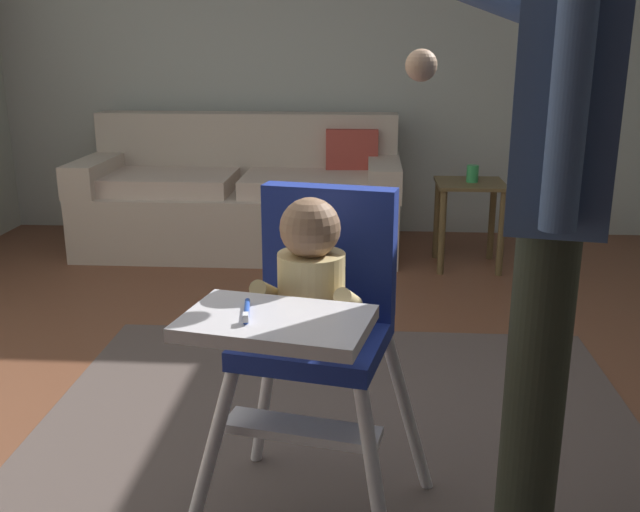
% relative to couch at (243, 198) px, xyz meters
% --- Properties ---
extents(ground, '(6.15, 7.31, 0.10)m').
position_rel_couch_xyz_m(ground, '(0.50, -2.36, -0.38)').
color(ground, brown).
extents(wall_far, '(5.35, 0.06, 2.65)m').
position_rel_couch_xyz_m(wall_far, '(0.50, 0.52, 1.00)').
color(wall_far, '#B7BCB3').
rests_on(wall_far, ground).
extents(area_rug, '(2.14, 2.49, 0.01)m').
position_rel_couch_xyz_m(area_rug, '(0.73, -2.67, -0.33)').
color(area_rug, brown).
rests_on(area_rug, ground).
extents(couch, '(2.05, 0.86, 0.86)m').
position_rel_couch_xyz_m(couch, '(0.00, 0.00, 0.00)').
color(couch, beige).
rests_on(couch, ground).
extents(high_chair, '(0.71, 0.81, 0.96)m').
position_rel_couch_xyz_m(high_chair, '(0.68, -2.87, 0.33)').
color(high_chair, white).
rests_on(high_chair, ground).
extents(adult_standing, '(0.51, 0.56, 1.74)m').
position_rel_couch_xyz_m(adult_standing, '(1.22, -2.98, 0.66)').
color(adult_standing, '#343729').
rests_on(adult_standing, ground).
extents(side_table, '(0.40, 0.40, 0.52)m').
position_rel_couch_xyz_m(side_table, '(1.42, -0.34, 0.05)').
color(side_table, brown).
rests_on(side_table, ground).
extents(sippy_cup, '(0.07, 0.07, 0.10)m').
position_rel_couch_xyz_m(sippy_cup, '(1.43, -0.34, 0.24)').
color(sippy_cup, green).
rests_on(sippy_cup, side_table).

